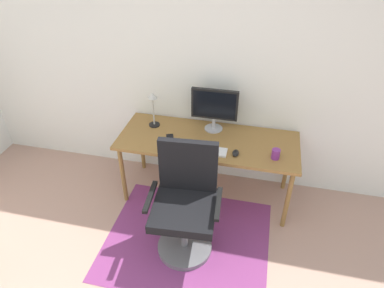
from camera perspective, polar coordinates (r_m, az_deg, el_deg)
name	(u,v)px	position (r m, az deg, el deg)	size (l,w,h in m)	color
wall_back	(208,64)	(3.37, 2.65, 13.29)	(6.00, 0.10, 2.60)	white
area_rug	(187,239)	(3.28, -0.78, -15.70)	(1.48, 1.24, 0.01)	#803670
desk	(208,145)	(3.31, 2.65, -0.09)	(1.73, 0.68, 0.70)	olive
monitor	(214,106)	(3.31, 3.78, 6.30)	(0.45, 0.18, 0.44)	#B2B2B7
keyboard	(203,150)	(3.12, 1.93, -1.01)	(0.43, 0.13, 0.02)	white
computer_mouse	(236,153)	(3.09, 7.33, -1.51)	(0.06, 0.10, 0.03)	black
coffee_cup	(276,154)	(3.09, 13.86, -1.64)	(0.08, 0.08, 0.09)	#792D81
cell_phone	(170,138)	(3.29, -3.69, 0.96)	(0.07, 0.14, 0.01)	black
desk_lamp	(153,104)	(3.39, -6.58, 6.76)	(0.11, 0.11, 0.37)	black
office_chair	(185,207)	(2.92, -1.12, -10.48)	(0.62, 0.56, 1.02)	slate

